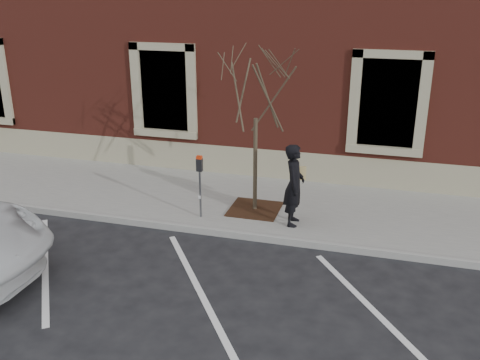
% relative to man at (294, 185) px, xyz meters
% --- Properties ---
extents(ground, '(120.00, 120.00, 0.00)m').
position_rel_man_xyz_m(ground, '(-1.20, -0.70, -1.07)').
color(ground, '#28282B').
rests_on(ground, ground).
extents(sidewalk_near, '(40.00, 3.50, 0.15)m').
position_rel_man_xyz_m(sidewalk_near, '(-1.20, 1.05, -0.99)').
color(sidewalk_near, '#A09F97').
rests_on(sidewalk_near, ground).
extents(curb_near, '(40.00, 0.12, 0.15)m').
position_rel_man_xyz_m(curb_near, '(-1.20, -0.75, -0.99)').
color(curb_near, '#9E9E99').
rests_on(curb_near, ground).
extents(parking_stripes, '(28.00, 4.40, 0.01)m').
position_rel_man_xyz_m(parking_stripes, '(-1.20, -2.90, -1.06)').
color(parking_stripes, silver).
rests_on(parking_stripes, ground).
extents(building_civic, '(40.00, 8.62, 8.00)m').
position_rel_man_xyz_m(building_civic, '(-1.20, 7.04, 2.93)').
color(building_civic, maroon).
rests_on(building_civic, ground).
extents(man, '(0.48, 0.69, 1.84)m').
position_rel_man_xyz_m(man, '(0.00, 0.00, 0.00)').
color(man, black).
rests_on(man, sidewalk_near).
extents(parking_meter, '(0.13, 0.10, 1.47)m').
position_rel_man_xyz_m(parking_meter, '(-2.10, -0.21, 0.10)').
color(parking_meter, '#595B60').
rests_on(parking_meter, sidewalk_near).
extents(tree_grate, '(1.17, 1.17, 0.03)m').
position_rel_man_xyz_m(tree_grate, '(-1.01, 0.52, -0.90)').
color(tree_grate, '#3A1D12').
rests_on(tree_grate, sidewalk_near).
extents(sapling, '(2.42, 2.42, 4.04)m').
position_rel_man_xyz_m(sapling, '(-1.01, 0.52, 1.90)').
color(sapling, '#4A3D2D').
rests_on(sapling, sidewalk_near).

